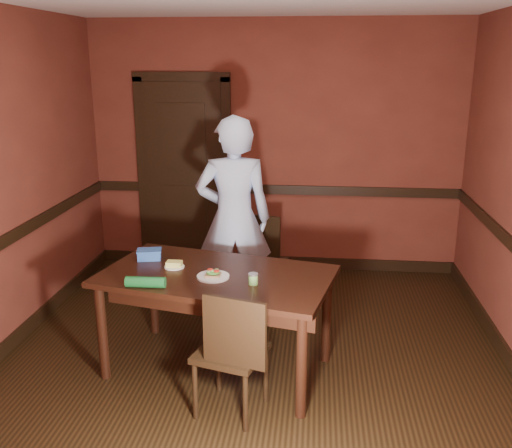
% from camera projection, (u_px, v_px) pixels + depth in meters
% --- Properties ---
extents(floor, '(4.00, 4.50, 0.01)m').
position_uv_depth(floor, '(251.00, 367.00, 4.39)').
color(floor, black).
rests_on(floor, ground).
extents(wall_back, '(4.00, 0.02, 2.70)m').
position_uv_depth(wall_back, '(275.00, 149.00, 6.16)').
color(wall_back, maroon).
rests_on(wall_back, ground).
extents(wall_front, '(4.00, 0.02, 2.70)m').
position_uv_depth(wall_front, '(172.00, 357.00, 1.87)').
color(wall_front, maroon).
rests_on(wall_front, ground).
extents(dado_back, '(4.00, 0.03, 0.10)m').
position_uv_depth(dado_back, '(274.00, 189.00, 6.27)').
color(dado_back, black).
rests_on(dado_back, ground).
extents(baseboard_back, '(4.00, 0.03, 0.12)m').
position_uv_depth(baseboard_back, '(274.00, 261.00, 6.51)').
color(baseboard_back, black).
rests_on(baseboard_back, ground).
extents(baseboard_left, '(0.03, 4.50, 0.12)m').
position_uv_depth(baseboard_left, '(6.00, 347.00, 4.58)').
color(baseboard_left, black).
rests_on(baseboard_left, ground).
extents(door, '(1.05, 0.07, 2.20)m').
position_uv_depth(door, '(184.00, 171.00, 6.30)').
color(door, black).
rests_on(door, ground).
extents(dining_table, '(1.82, 1.27, 0.78)m').
position_uv_depth(dining_table, '(217.00, 322.00, 4.27)').
color(dining_table, black).
rests_on(dining_table, floor).
extents(chair_far, '(0.47, 0.47, 0.82)m').
position_uv_depth(chair_far, '(264.00, 261.00, 5.48)').
color(chair_far, black).
rests_on(chair_far, floor).
extents(chair_near, '(0.52, 0.52, 0.89)m').
position_uv_depth(chair_near, '(231.00, 350.00, 3.74)').
color(chair_near, black).
rests_on(chair_near, floor).
extents(person, '(0.73, 0.54, 1.83)m').
position_uv_depth(person, '(234.00, 219.00, 5.06)').
color(person, '#B1C7EC').
rests_on(person, floor).
extents(sandwich_plate, '(0.23, 0.23, 0.06)m').
position_uv_depth(sandwich_plate, '(213.00, 275.00, 4.08)').
color(sandwich_plate, silver).
rests_on(sandwich_plate, dining_table).
extents(sauce_jar, '(0.07, 0.07, 0.08)m').
position_uv_depth(sauce_jar, '(253.00, 279.00, 3.95)').
color(sauce_jar, '#608E42').
rests_on(sauce_jar, dining_table).
extents(cheese_saucer, '(0.15, 0.15, 0.05)m').
position_uv_depth(cheese_saucer, '(174.00, 265.00, 4.28)').
color(cheese_saucer, silver).
rests_on(cheese_saucer, dining_table).
extents(food_tub, '(0.21, 0.17, 0.08)m').
position_uv_depth(food_tub, '(149.00, 254.00, 4.45)').
color(food_tub, '#3261B4').
rests_on(food_tub, dining_table).
extents(wrapped_veg, '(0.28, 0.09, 0.08)m').
position_uv_depth(wrapped_veg, '(146.00, 282.00, 3.90)').
color(wrapped_veg, '#134F20').
rests_on(wrapped_veg, dining_table).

